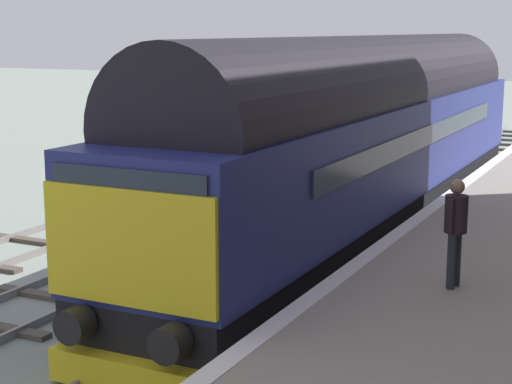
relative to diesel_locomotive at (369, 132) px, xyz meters
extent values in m
plane|color=gray|center=(0.00, -7.03, -2.49)|extent=(140.00, 140.00, 0.00)
cube|color=slate|center=(-0.72, -7.03, -2.41)|extent=(0.07, 60.00, 0.15)
cube|color=slate|center=(0.72, -7.03, -2.41)|extent=(0.07, 60.00, 0.15)
cube|color=#42433E|center=(0.00, -9.40, -2.44)|extent=(2.50, 0.26, 0.09)
cube|color=#42433E|center=(0.00, -7.82, -2.44)|extent=(2.50, 0.26, 0.09)
cube|color=#42433E|center=(0.00, -6.24, -2.44)|extent=(2.50, 0.26, 0.09)
cube|color=#42433E|center=(0.00, -4.66, -2.44)|extent=(2.50, 0.26, 0.09)
cube|color=#42433E|center=(0.00, -3.09, -2.44)|extent=(2.50, 0.26, 0.09)
cube|color=#42433E|center=(0.00, -1.51, -2.44)|extent=(2.50, 0.26, 0.09)
cube|color=#42433E|center=(0.00, 0.07, -2.44)|extent=(2.50, 0.26, 0.09)
cube|color=#42433E|center=(0.00, 1.65, -2.44)|extent=(2.50, 0.26, 0.09)
cube|color=#42433E|center=(0.00, 3.23, -2.44)|extent=(2.50, 0.26, 0.09)
cube|color=#42433E|center=(0.00, 4.81, -2.44)|extent=(2.50, 0.26, 0.09)
cube|color=#42433E|center=(0.00, 6.39, -2.44)|extent=(2.50, 0.26, 0.09)
cube|color=#42433E|center=(0.00, 7.97, -2.44)|extent=(2.50, 0.26, 0.09)
cube|color=#42433E|center=(0.00, 9.55, -2.44)|extent=(2.50, 0.26, 0.09)
cube|color=#42433E|center=(0.00, 11.12, -2.44)|extent=(2.50, 0.26, 0.09)
cube|color=#42433E|center=(0.00, 12.70, -2.44)|extent=(2.50, 0.26, 0.09)
cube|color=#42433E|center=(0.00, 14.28, -2.44)|extent=(2.50, 0.26, 0.09)
cube|color=#42433E|center=(0.00, 15.86, -2.44)|extent=(2.50, 0.26, 0.09)
cube|color=#42433E|center=(0.00, 17.44, -2.44)|extent=(2.50, 0.26, 0.09)
cube|color=#42433E|center=(0.00, 19.02, -2.44)|extent=(2.50, 0.26, 0.09)
cube|color=gray|center=(-4.29, -7.03, -2.41)|extent=(0.07, 60.00, 0.15)
cube|color=gray|center=(-2.86, -7.03, -2.41)|extent=(0.07, 60.00, 0.15)
cube|color=#494439|center=(-3.58, -7.03, -2.44)|extent=(2.50, 0.26, 0.09)
cube|color=#494439|center=(-3.58, -5.41, -2.44)|extent=(2.50, 0.26, 0.09)
cube|color=#494439|center=(-3.58, -3.79, -2.44)|extent=(2.50, 0.26, 0.09)
cube|color=#494439|center=(-3.58, -2.17, -2.44)|extent=(2.50, 0.26, 0.09)
cube|color=#494439|center=(-3.58, -0.55, -2.44)|extent=(2.50, 0.26, 0.09)
cube|color=#494439|center=(-3.58, 1.07, -2.44)|extent=(2.50, 0.26, 0.09)
cube|color=#494439|center=(-3.58, 2.70, -2.44)|extent=(2.50, 0.26, 0.09)
cube|color=#494439|center=(-3.58, 4.32, -2.44)|extent=(2.50, 0.26, 0.09)
cube|color=#494439|center=(-3.58, 5.94, -2.44)|extent=(2.50, 0.26, 0.09)
cube|color=#494439|center=(-3.58, 7.56, -2.44)|extent=(2.50, 0.26, 0.09)
cube|color=#494439|center=(-3.58, 9.18, -2.44)|extent=(2.50, 0.26, 0.09)
cube|color=#494439|center=(-3.58, 10.80, -2.44)|extent=(2.50, 0.26, 0.09)
cube|color=#494439|center=(-3.58, 12.43, -2.44)|extent=(2.50, 0.26, 0.09)
cube|color=#494439|center=(-3.58, 14.05, -2.44)|extent=(2.50, 0.26, 0.09)
cube|color=#494439|center=(-3.58, 15.67, -2.44)|extent=(2.50, 0.26, 0.09)
cube|color=#494439|center=(-3.58, 17.29, -2.44)|extent=(2.50, 0.26, 0.09)
cube|color=#494439|center=(-3.58, 18.91, -2.44)|extent=(2.50, 0.26, 0.09)
cube|color=#494439|center=(-3.58, 20.53, -2.44)|extent=(2.50, 0.26, 0.09)
cube|color=#494439|center=(-3.58, 22.16, -2.44)|extent=(2.50, 0.26, 0.09)
cube|color=#494137|center=(-6.52, -4.03, -2.44)|extent=(2.50, 0.26, 0.09)
cube|color=#494137|center=(-6.52, -2.03, -2.44)|extent=(2.50, 0.26, 0.09)
cube|color=#494137|center=(-6.52, -0.03, -2.44)|extent=(2.50, 0.26, 0.09)
cube|color=#494137|center=(-6.52, 1.97, -2.44)|extent=(2.50, 0.26, 0.09)
cube|color=#494137|center=(-6.52, 3.97, -2.44)|extent=(2.50, 0.26, 0.09)
cube|color=#494137|center=(-6.52, 5.97, -2.44)|extent=(2.50, 0.26, 0.09)
cube|color=#494137|center=(-6.52, 7.97, -2.44)|extent=(2.50, 0.26, 0.09)
cube|color=#494137|center=(-6.52, 9.97, -2.44)|extent=(2.50, 0.26, 0.09)
cube|color=#494137|center=(-6.52, 11.97, -2.44)|extent=(2.50, 0.26, 0.09)
cube|color=#494137|center=(-6.52, 13.97, -2.44)|extent=(2.50, 0.26, 0.09)
cube|color=#494137|center=(-6.52, 15.97, -2.44)|extent=(2.50, 0.26, 0.09)
cube|color=#494137|center=(-6.52, 17.97, -2.44)|extent=(2.50, 0.26, 0.09)
cube|color=#494137|center=(-6.52, 19.97, -2.44)|extent=(2.50, 0.26, 0.09)
cube|color=#494137|center=(-6.52, 21.97, -2.44)|extent=(2.50, 0.26, 0.09)
cube|color=gray|center=(3.60, -7.03, -1.99)|extent=(4.00, 44.00, 1.00)
cube|color=white|center=(1.75, -7.03, -1.48)|extent=(0.30, 44.00, 0.01)
cube|color=black|center=(0.00, 0.04, -1.67)|extent=(2.56, 19.35, 0.60)
cube|color=navy|center=(0.00, 0.04, -0.32)|extent=(2.70, 19.35, 2.10)
cylinder|color=black|center=(0.00, 0.04, 0.91)|extent=(2.56, 17.80, 2.57)
cube|color=yellow|center=(0.00, -9.68, -0.47)|extent=(2.65, 0.08, 1.58)
cube|color=#232D3D|center=(0.00, -9.66, 0.26)|extent=(2.38, 0.04, 0.64)
cube|color=#232D3D|center=(1.37, 0.04, -0.02)|extent=(0.04, 13.55, 0.44)
cylinder|color=black|center=(-0.75, -9.89, -1.57)|extent=(0.48, 0.35, 0.48)
cylinder|color=black|center=(0.75, -9.89, -1.57)|extent=(0.48, 0.35, 0.48)
cube|color=yellow|center=(0.00, -9.74, -2.20)|extent=(2.43, 0.36, 0.47)
cylinder|color=black|center=(0.00, -7.84, -1.97)|extent=(1.64, 1.04, 1.04)
cylinder|color=black|center=(0.00, -6.74, -1.97)|extent=(1.64, 1.04, 1.04)
cylinder|color=black|center=(0.00, -5.64, -1.97)|extent=(1.64, 1.04, 1.04)
cylinder|color=black|center=(0.00, 5.71, -1.97)|extent=(1.64, 1.04, 1.04)
cylinder|color=black|center=(0.00, 6.81, -1.97)|extent=(1.64, 1.04, 1.04)
cylinder|color=black|center=(0.00, 7.91, -1.97)|extent=(1.64, 1.04, 1.04)
cylinder|color=#262D31|center=(3.45, -6.33, -1.06)|extent=(0.13, 0.13, 0.84)
cylinder|color=#262D31|center=(3.48, -6.13, -1.06)|extent=(0.13, 0.13, 0.84)
cylinder|color=black|center=(3.46, -6.23, -0.36)|extent=(0.39, 0.39, 0.56)
sphere|color=#896B53|center=(3.46, -6.23, 0.05)|extent=(0.22, 0.22, 0.22)
cylinder|color=black|center=(3.43, -6.44, -0.36)|extent=(0.09, 0.09, 0.52)
cylinder|color=black|center=(3.50, -6.02, -0.36)|extent=(0.09, 0.09, 0.52)
camera|label=1|loc=(6.10, -18.29, 2.33)|focal=58.16mm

